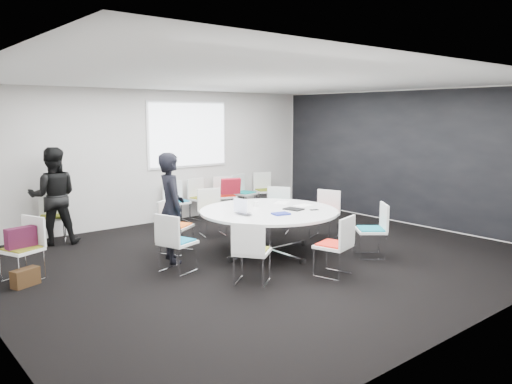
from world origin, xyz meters
TOP-DOWN VIEW (x-y plane):
  - room_shell at (0.09, 0.00)m, footprint 8.08×7.08m
  - conference_table at (0.25, 0.12)m, footprint 2.27×2.27m
  - projection_screen at (0.80, 3.46)m, footprint 1.90×0.03m
  - chair_ring_a at (1.73, 0.24)m, footprint 0.58×0.58m
  - chair_ring_b at (1.31, 1.10)m, footprint 0.63×0.64m
  - chair_ring_c at (0.22, 1.73)m, footprint 0.56×0.55m
  - chair_ring_d at (-0.93, 1.12)m, footprint 0.62×0.62m
  - chair_ring_e at (-1.46, 0.20)m, footprint 0.57×0.57m
  - chair_ring_f at (-0.94, -0.89)m, footprint 0.63×0.64m
  - chair_ring_g at (0.17, -1.38)m, footprint 0.56×0.55m
  - chair_ring_h at (1.36, -1.12)m, footprint 0.64×0.64m
  - chair_back_a at (0.29, 3.16)m, footprint 0.49×0.48m
  - chair_back_b at (0.92, 3.17)m, footprint 0.52×0.51m
  - chair_back_c at (1.53, 3.12)m, footprint 0.59×0.58m
  - chair_back_d at (2.12, 3.17)m, footprint 0.54×0.53m
  - chair_back_e at (2.76, 3.16)m, footprint 0.58×0.57m
  - chair_spare_left at (-3.30, 1.22)m, footprint 0.59×0.60m
  - chair_person_back at (-2.29, 3.16)m, footprint 0.59×0.59m
  - person_main at (-1.23, 0.74)m, footprint 0.56×0.71m
  - person_back at (-2.30, 3.00)m, footprint 1.01×0.90m
  - laptop at (-0.29, 0.07)m, footprint 0.23×0.32m
  - laptop_lid at (-0.31, 0.17)m, footprint 0.04×0.30m
  - notebook_black at (0.57, -0.12)m, footprint 0.28×0.34m
  - tablet_folio at (0.14, -0.29)m, footprint 0.30×0.25m
  - papers_right at (0.86, 0.49)m, footprint 0.37×0.34m
  - papers_front at (0.97, 0.05)m, footprint 0.31×0.23m
  - cup at (0.28, 0.51)m, footprint 0.08×0.08m
  - phone at (0.82, -0.36)m, footprint 0.16×0.12m
  - maroon_bag at (-3.31, 1.21)m, footprint 0.42×0.21m
  - brown_bag at (-3.35, 0.97)m, footprint 0.39×0.28m
  - red_jacket at (1.52, 2.89)m, footprint 0.47×0.29m

SIDE VIEW (x-z plane):
  - brown_bag at x=-3.35m, z-range 0.00..0.24m
  - chair_ring_a at x=1.73m, z-range -0.16..0.72m
  - chair_ring_b at x=1.31m, z-range -0.16..0.72m
  - chair_ring_c at x=0.22m, z-range -0.16..0.72m
  - chair_ring_d at x=-0.93m, z-range -0.16..0.72m
  - chair_ring_e at x=-1.46m, z-range -0.16..0.72m
  - chair_ring_f at x=-0.94m, z-range -0.16..0.72m
  - chair_ring_g at x=0.17m, z-range -0.16..0.72m
  - chair_ring_h at x=1.36m, z-range -0.16..0.72m
  - chair_back_a at x=0.29m, z-range -0.16..0.72m
  - chair_back_b at x=0.92m, z-range -0.16..0.72m
  - chair_back_c at x=1.53m, z-range -0.16..0.72m
  - chair_back_d at x=2.12m, z-range -0.16..0.72m
  - chair_back_e at x=2.76m, z-range -0.16..0.72m
  - chair_spare_left at x=-3.30m, z-range -0.16..0.72m
  - chair_person_back at x=-2.29m, z-range -0.16..0.72m
  - conference_table at x=0.25m, z-range 0.18..0.91m
  - maroon_bag at x=-3.31m, z-range 0.48..0.76m
  - red_jacket at x=1.52m, z-range 0.52..0.88m
  - papers_right at x=0.86m, z-range 0.73..0.73m
  - papers_front at x=0.97m, z-range 0.73..0.73m
  - phone at x=0.82m, z-range 0.73..0.74m
  - notebook_black at x=0.57m, z-range 0.73..0.75m
  - laptop at x=-0.29m, z-range 0.73..0.75m
  - tablet_folio at x=0.14m, z-range 0.73..0.76m
  - cup at x=0.28m, z-range 0.73..0.82m
  - person_main at x=-1.23m, z-range 0.00..1.71m
  - laptop_lid at x=-0.31m, z-range 0.75..0.97m
  - person_back at x=-2.30m, z-range 0.00..1.72m
  - room_shell at x=0.09m, z-range -0.04..2.84m
  - projection_screen at x=0.80m, z-range 1.17..2.53m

